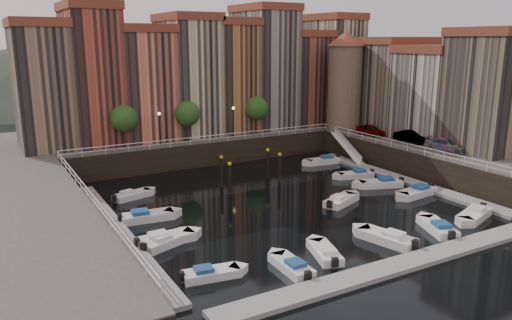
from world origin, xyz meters
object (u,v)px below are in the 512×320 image
gangway (347,146)px  boat_left_2 (165,239)px  mooring_pilings (250,171)px  boat_left_1 (166,241)px  car_a (371,131)px  car_b (413,138)px  car_c (446,146)px  corner_tower (345,80)px  boat_left_0 (210,274)px

gangway → boat_left_2: (-30.43, -14.77, -1.55)m
mooring_pilings → boat_left_1: size_ratio=1.53×
car_a → car_b: (1.06, -6.41, 0.06)m
car_a → car_c: size_ratio=0.86×
gangway → car_a: size_ratio=1.96×
mooring_pilings → car_a: (20.51, 3.64, 2.07)m
boat_left_1 → car_a: 37.40m
corner_tower → car_a: size_ratio=3.25×
corner_tower → boat_left_1: corner_tower is taller
car_b → car_c: car_b is taller
corner_tower → car_a: bearing=-80.6°
boat_left_0 → car_b: 37.84m
mooring_pilings → boat_left_0: bearing=-126.0°
boat_left_0 → corner_tower: bearing=47.7°
boat_left_2 → mooring_pilings: bearing=35.7°
mooring_pilings → boat_left_1: bearing=-140.9°
gangway → car_b: 8.53m
boat_left_1 → boat_left_2: size_ratio=0.96×
corner_tower → boat_left_2: corner_tower is taller
corner_tower → boat_left_0: size_ratio=3.30×
car_b → car_c: bearing=-101.8°
boat_left_1 → car_c: bearing=-15.4°
boat_left_2 → car_a: size_ratio=1.14×
boat_left_1 → gangway: bearing=5.9°
corner_tower → car_b: (1.87, -11.31, -6.41)m
mooring_pilings → car_c: 23.01m
boat_left_0 → boat_left_2: 7.16m
corner_tower → mooring_pilings: 23.10m
car_b → car_a: bearing=88.5°
boat_left_0 → car_b: (34.53, 15.09, 3.47)m
corner_tower → car_c: 17.82m
mooring_pilings → car_c: car_c is taller
boat_left_2 → car_c: bearing=2.0°
boat_left_0 → car_c: size_ratio=0.85×
gangway → boat_left_2: gangway is taller
gangway → mooring_pilings: size_ratio=1.17×
boat_left_0 → car_a: size_ratio=0.98×
mooring_pilings → car_a: car_a is taller
boat_left_2 → car_a: 37.20m
corner_tower → mooring_pilings: bearing=-156.5°
gangway → boat_left_2: bearing=-154.1°
boat_left_0 → boat_left_2: (-0.67, 7.13, 0.05)m
boat_left_0 → gangway: bearing=45.1°
boat_left_0 → boat_left_1: (-0.72, 6.72, 0.04)m
boat_left_1 → car_a: (34.19, 14.78, 3.37)m
mooring_pilings → boat_left_1: (-13.68, -11.14, -1.30)m
mooring_pilings → car_a: bearing=10.1°
car_a → car_c: (0.98, -11.60, -0.01)m
car_c → boat_left_0: bearing=178.3°
mooring_pilings → car_b: (21.57, -2.77, 2.13)m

